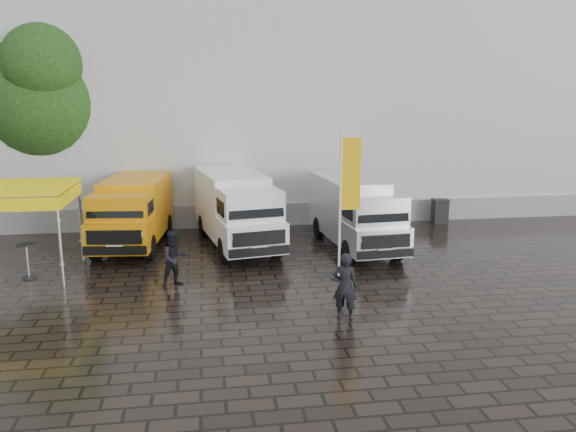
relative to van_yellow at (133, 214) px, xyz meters
name	(u,v)px	position (x,y,z in m)	size (l,w,h in m)	color
ground	(337,281)	(6.78, -5.14, -1.29)	(120.00, 120.00, 0.00)	black
exhibition_hall	(308,90)	(8.78, 10.86, 4.71)	(44.00, 16.00, 12.00)	silver
hall_plinth	(340,212)	(8.78, 2.81, -0.79)	(44.00, 0.15, 1.00)	gray
van_yellow	(133,214)	(0.00, 0.00, 0.00)	(2.15, 5.58, 2.58)	orange
van_white	(236,211)	(3.91, -0.44, 0.10)	(2.13, 6.40, 2.77)	white
van_silver	(355,214)	(8.35, -1.36, 0.02)	(2.00, 6.01, 2.61)	silver
canopy_tent	(19,191)	(-3.06, -3.00, 1.46)	(3.10, 3.10, 2.95)	silver
flagpole	(346,199)	(7.07, -4.87, 1.29)	(0.88, 0.50, 4.65)	black
tree	(43,96)	(-4.00, 4.26, 4.40)	(4.94, 4.94, 8.86)	black
cocktail_table	(28,261)	(-2.90, -3.40, -0.72)	(0.60, 0.60, 1.13)	black
wheelie_bin	(440,211)	(13.30, 2.17, -0.73)	(0.67, 0.67, 1.11)	black
person_front	(345,286)	(6.27, -8.13, -0.39)	(0.65, 0.43, 1.79)	black
person_tent	(175,258)	(1.77, -4.80, -0.42)	(0.84, 0.65, 1.73)	black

